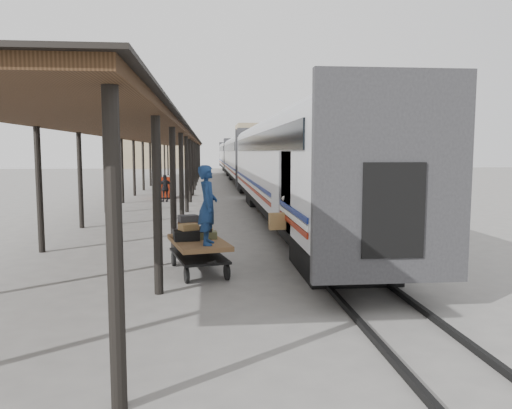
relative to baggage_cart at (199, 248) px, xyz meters
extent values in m
plane|color=slate|center=(0.50, 0.12, -0.65)|extent=(160.00, 160.00, 0.00)
cube|color=silver|center=(3.70, 8.12, 1.95)|extent=(3.00, 24.00, 2.90)
cube|color=#28282B|center=(3.70, -3.78, 1.95)|extent=(3.04, 0.22, 3.50)
cube|color=black|center=(2.18, 8.12, 2.85)|extent=(0.04, 22.08, 0.65)
cube|color=black|center=(3.70, 8.12, 0.25)|extent=(2.55, 23.04, 0.50)
cube|color=silver|center=(3.70, 34.12, 1.95)|extent=(3.00, 24.00, 2.90)
cube|color=#28282B|center=(3.70, 22.22, 1.95)|extent=(3.04, 0.22, 3.50)
cube|color=black|center=(2.18, 34.12, 2.85)|extent=(0.04, 22.08, 0.65)
cube|color=black|center=(3.70, 34.12, 0.25)|extent=(2.55, 23.04, 0.50)
cube|color=silver|center=(3.70, 60.12, 1.95)|extent=(3.00, 24.00, 2.90)
cube|color=#28282B|center=(3.70, 48.22, 1.95)|extent=(3.04, 0.22, 3.50)
cube|color=black|center=(2.18, 60.12, 2.85)|extent=(0.04, 22.08, 0.65)
cube|color=black|center=(3.70, 60.12, 0.25)|extent=(2.55, 23.04, 0.50)
cube|color=black|center=(2.45, -0.38, 1.50)|extent=(0.50, 1.70, 2.00)
imported|color=silver|center=(2.45, -0.38, 1.36)|extent=(0.72, 0.89, 1.72)
cube|color=#A17945|center=(2.05, -0.53, 0.75)|extent=(0.57, 0.25, 0.42)
cube|color=#422B19|center=(-2.90, 24.12, 3.35)|extent=(4.60, 64.00, 0.18)
cube|color=black|center=(-2.90, 24.12, 3.47)|extent=(4.90, 64.30, 0.06)
cylinder|color=black|center=(-4.95, 24.12, 1.35)|extent=(0.20, 0.20, 4.00)
cylinder|color=black|center=(-4.95, 55.12, 1.35)|extent=(0.20, 0.20, 4.00)
cylinder|color=black|center=(-0.85, -6.88, 1.35)|extent=(0.20, 0.20, 4.00)
cylinder|color=black|center=(-0.85, 24.12, 1.35)|extent=(0.20, 0.20, 4.00)
cylinder|color=black|center=(-0.85, 55.12, 1.35)|extent=(0.20, 0.20, 4.00)
cube|color=black|center=(2.98, 34.12, -0.59)|extent=(0.10, 150.00, 0.12)
cube|color=black|center=(4.42, 34.12, -0.59)|extent=(0.10, 150.00, 0.12)
cube|color=tan|center=(14.50, 78.12, 3.35)|extent=(18.00, 10.00, 8.00)
cube|color=tan|center=(-9.50, 82.12, 2.35)|extent=(12.00, 8.00, 6.00)
cube|color=brown|center=(0.00, 0.00, 0.15)|extent=(1.76, 2.62, 0.12)
cube|color=black|center=(0.00, 0.00, -0.20)|extent=(1.64, 2.50, 0.06)
cylinder|color=black|center=(-0.27, -1.04, -0.45)|extent=(0.17, 0.41, 0.40)
cylinder|color=black|center=(0.70, -0.81, -0.45)|extent=(0.17, 0.41, 0.40)
cylinder|color=black|center=(-0.70, 0.81, -0.45)|extent=(0.17, 0.41, 0.40)
cylinder|color=black|center=(0.27, 1.04, -0.45)|extent=(0.17, 0.41, 0.40)
cube|color=#323134|center=(-0.37, 0.50, 0.31)|extent=(0.67, 0.53, 0.20)
cube|color=#A17945|center=(0.10, 0.74, 0.31)|extent=(0.58, 0.42, 0.20)
cube|color=black|center=(-0.30, -0.01, 0.34)|extent=(0.70, 0.54, 0.26)
cube|color=#515432|center=(0.22, 0.20, 0.30)|extent=(0.54, 0.40, 0.19)
cube|color=#492A1D|center=(-0.27, 0.42, 0.53)|extent=(0.58, 0.43, 0.20)
cube|color=#A17945|center=(-0.25, 0.05, 0.54)|extent=(0.56, 0.51, 0.18)
cube|color=#323134|center=(-0.28, 0.43, 0.72)|extent=(0.58, 0.49, 0.18)
cube|color=black|center=(0.15, 0.18, 0.47)|extent=(0.42, 0.30, 0.15)
cube|color=maroon|center=(-2.70, 21.04, -0.07)|extent=(1.07, 1.65, 0.95)
cube|color=maroon|center=(-2.67, 21.46, 0.56)|extent=(0.94, 0.70, 0.37)
cylinder|color=black|center=(-3.17, 20.50, -0.46)|extent=(0.16, 0.39, 0.38)
cylinder|color=black|center=(-2.33, 20.43, -0.46)|extent=(0.16, 0.39, 0.38)
cylinder|color=black|center=(-3.07, 21.66, -0.46)|extent=(0.16, 0.39, 0.38)
cylinder|color=black|center=(-2.23, 21.59, -0.46)|extent=(0.16, 0.39, 0.38)
imported|color=navy|center=(0.25, -0.65, 1.19)|extent=(0.52, 0.75, 1.96)
imported|color=black|center=(-2.39, 18.47, 0.21)|extent=(1.09, 0.76, 1.71)
camera|label=1|loc=(0.27, -12.84, 2.51)|focal=35.00mm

